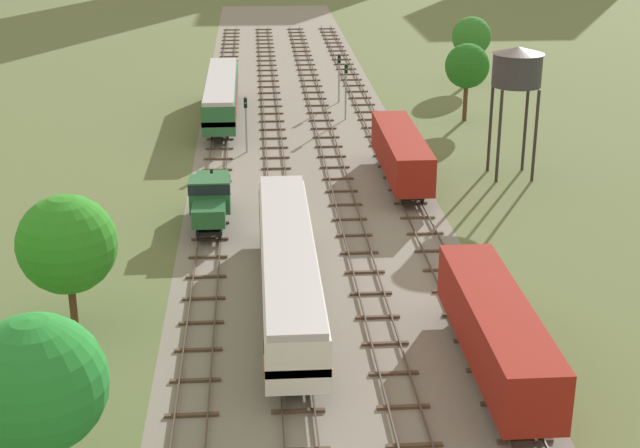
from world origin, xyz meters
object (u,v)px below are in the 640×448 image
object	(u,v)px
freight_boxcar_centre_midfar	(401,152)
signal_post_near	(246,117)
shunter_loco_far_left_mid	(210,196)
signal_post_mid	(339,72)
passenger_coach_left_near	(288,265)
water_tower	(517,69)
freight_boxcar_centre_nearest	(496,329)
signal_post_nearest	(346,84)
diesel_railcar_far_left_far	(221,94)

from	to	relation	value
freight_boxcar_centre_midfar	signal_post_near	size ratio (longest dim) A/B	2.91
shunter_loco_far_left_mid	signal_post_mid	size ratio (longest dim) A/B	1.69
passenger_coach_left_near	water_tower	bearing A→B (deg)	50.97
freight_boxcar_centre_midfar	signal_post_mid	distance (m)	26.56
freight_boxcar_centre_nearest	freight_boxcar_centre_midfar	distance (m)	29.36
signal_post_nearest	freight_boxcar_centre_nearest	bearing A→B (deg)	-87.23
passenger_coach_left_near	signal_post_mid	bearing A→B (deg)	81.61
signal_post_mid	signal_post_near	bearing A→B (deg)	-118.32
freight_boxcar_centre_nearest	signal_post_near	distance (m)	40.11
passenger_coach_left_near	shunter_loco_far_left_mid	distance (m)	14.18
freight_boxcar_centre_midfar	water_tower	bearing A→B (deg)	6.62
signal_post_mid	shunter_loco_far_left_mid	bearing A→B (deg)	-108.83
signal_post_nearest	shunter_loco_far_left_mid	bearing A→B (deg)	-113.21
diesel_railcar_far_left_far	water_tower	size ratio (longest dim) A/B	2.03
freight_boxcar_centre_nearest	signal_post_nearest	xyz separation A→B (m)	(-2.36, 48.74, 0.99)
shunter_loco_far_left_mid	diesel_railcar_far_left_far	xyz separation A→B (m)	(-0.00, 28.03, 0.59)
water_tower	freight_boxcar_centre_midfar	bearing A→B (deg)	-173.38
passenger_coach_left_near	shunter_loco_far_left_mid	xyz separation A→B (m)	(-4.71, 13.37, -0.60)
shunter_loco_far_left_mid	signal_post_near	xyz separation A→B (m)	(2.35, 17.04, 1.08)
passenger_coach_left_near	signal_post_near	world-z (taller)	signal_post_near
shunter_loco_far_left_mid	freight_boxcar_centre_nearest	bearing A→B (deg)	-56.46
signal_post_nearest	signal_post_near	size ratio (longest dim) A/B	1.13
freight_boxcar_centre_nearest	freight_boxcar_centre_midfar	xyz separation A→B (m)	(0.00, 29.36, 0.00)
freight_boxcar_centre_midfar	water_tower	distance (m)	10.68
shunter_loco_far_left_mid	signal_post_nearest	world-z (taller)	signal_post_nearest
freight_boxcar_centre_midfar	signal_post_nearest	size ratio (longest dim) A/B	2.59
shunter_loco_far_left_mid	diesel_railcar_far_left_far	size ratio (longest dim) A/B	0.41
freight_boxcar_centre_midfar	signal_post_nearest	world-z (taller)	signal_post_nearest
shunter_loco_far_left_mid	signal_post_near	bearing A→B (deg)	82.14
signal_post_near	signal_post_mid	xyz separation A→B (m)	(9.41, 17.46, 0.11)
shunter_loco_far_left_mid	signal_post_mid	bearing A→B (deg)	71.17
water_tower	shunter_loco_far_left_mid	bearing A→B (deg)	-158.39
freight_boxcar_centre_nearest	shunter_loco_far_left_mid	world-z (taller)	freight_boxcar_centre_nearest
passenger_coach_left_near	signal_post_near	distance (m)	30.50
signal_post_near	signal_post_mid	size ratio (longest dim) A/B	0.96
shunter_loco_far_left_mid	signal_post_near	distance (m)	17.23
shunter_loco_far_left_mid	signal_post_nearest	size ratio (longest dim) A/B	1.56
water_tower	signal_post_nearest	distance (m)	22.05
freight_boxcar_centre_nearest	diesel_railcar_far_left_far	distance (m)	51.32
diesel_railcar_far_left_far	signal_post_nearest	distance (m)	11.81
passenger_coach_left_near	signal_post_mid	world-z (taller)	signal_post_mid
signal_post_nearest	signal_post_near	distance (m)	14.03
freight_boxcar_centre_midfar	signal_post_near	bearing A→B (deg)	142.64
freight_boxcar_centre_midfar	diesel_railcar_far_left_far	bearing A→B (deg)	125.26
signal_post_nearest	freight_boxcar_centre_midfar	bearing A→B (deg)	-83.06
signal_post_nearest	signal_post_mid	bearing A→B (deg)	90.00
passenger_coach_left_near	diesel_railcar_far_left_far	world-z (taller)	same
passenger_coach_left_near	signal_post_mid	xyz separation A→B (m)	(7.06, 47.86, 0.58)
diesel_railcar_far_left_far	freight_boxcar_centre_nearest	bearing A→B (deg)	-74.03
freight_boxcar_centre_nearest	passenger_coach_left_near	size ratio (longest dim) A/B	0.64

